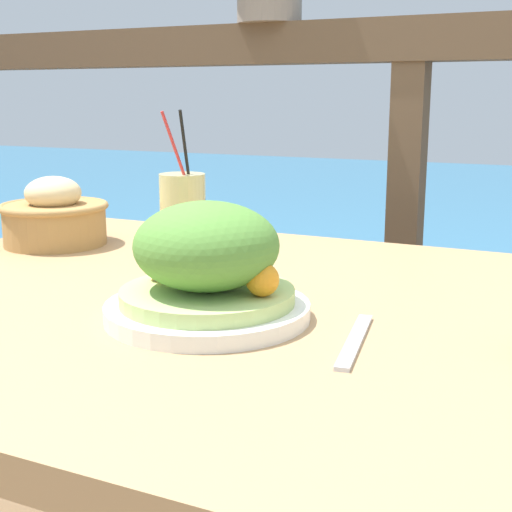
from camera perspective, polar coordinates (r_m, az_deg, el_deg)
patio_table at (r=0.97m, az=1.30°, el=-8.34°), size 1.30×0.91×0.70m
railing_fence at (r=1.59m, az=12.04°, el=7.76°), size 2.80×0.08×1.13m
sea_backdrop at (r=4.13m, az=19.78°, el=1.37°), size 12.00×4.00×0.42m
salad_plate at (r=0.86m, az=-3.95°, el=-1.03°), size 0.25×0.25×0.14m
drink_glass at (r=1.16m, az=-5.85°, el=3.03°), size 0.07×0.08×0.25m
bread_basket at (r=1.35m, az=-15.82°, el=3.05°), size 0.20×0.20×0.13m
fork at (r=0.80m, az=7.92°, el=-6.72°), size 0.04×0.18×0.00m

